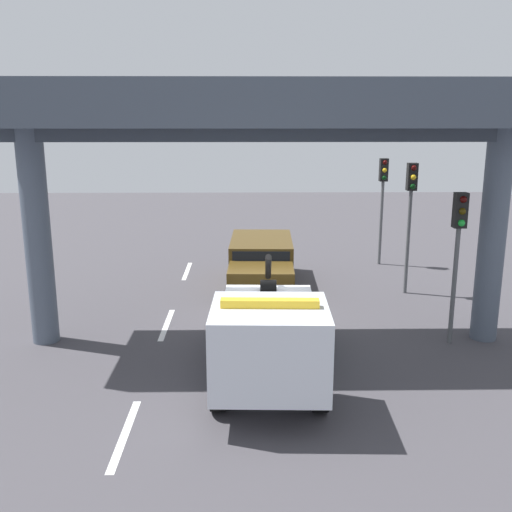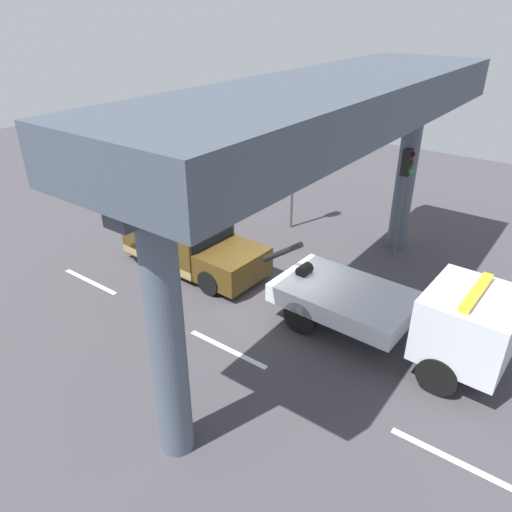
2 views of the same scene
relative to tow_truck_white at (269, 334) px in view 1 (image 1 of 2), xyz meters
The scene contains 10 objects.
ground_plane 4.08m from the tow_truck_white, behind, with size 60.00×40.00×0.10m, color #423F44.
lane_stripe_west 10.35m from the tow_truck_white, 163.97° to the right, with size 2.60×0.16×0.01m, color silver.
lane_stripe_mid 4.96m from the tow_truck_white, 143.81° to the right, with size 2.60×0.16×0.01m, color silver.
lane_stripe_east 3.74m from the tow_truck_white, 53.26° to the right, with size 2.60×0.16×0.01m, color silver.
tow_truck_white is the anchor object (origin of this frame).
towed_van_green 7.97m from the tow_truck_white, behind, with size 5.26×2.35×1.58m.
overpass_structure 5.40m from the tow_truck_white, behind, with size 3.60×13.90×6.75m.
traffic_light_near 12.09m from the tow_truck_white, 155.51° to the left, with size 0.39×0.32×4.30m.
traffic_light_far 8.70m from the tow_truck_white, 144.21° to the left, with size 0.39×0.32×4.43m.
traffic_light_mid 5.75m from the tow_truck_white, 115.52° to the left, with size 0.39×0.32×4.04m.
Camera 1 is at (16.00, -0.52, 5.92)m, focal length 40.68 mm.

